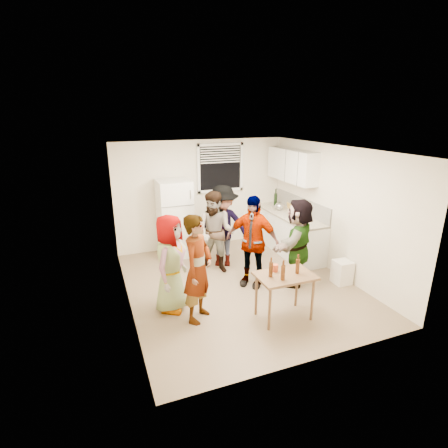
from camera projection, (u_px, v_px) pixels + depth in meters
name	position (u px, v px, depth m)	size (l,w,h in m)	color
room	(240.00, 285.00, 6.53)	(4.00, 4.50, 2.50)	#EFE5CD
window	(220.00, 168.00, 8.08)	(1.12, 0.10, 1.06)	white
refrigerator	(175.00, 218.00, 7.68)	(0.70, 0.70, 1.70)	white
counter_lower	(288.00, 233.00, 8.01)	(0.60, 2.20, 0.86)	white
countertop	(289.00, 214.00, 7.87)	(0.64, 2.22, 0.04)	beige
backsplash	(300.00, 205.00, 7.91)	(0.03, 2.20, 0.36)	beige
upper_cabinets	(292.00, 165.00, 7.76)	(0.34, 1.60, 0.70)	white
kettle	(279.00, 210.00, 8.15)	(0.25, 0.21, 0.21)	silver
paper_towel	(294.00, 217.00, 7.64)	(0.12, 0.12, 0.26)	white
wine_bottle	(275.00, 206.00, 8.52)	(0.08, 0.08, 0.31)	black
beer_bottle_counter	(299.00, 221.00, 7.34)	(0.07, 0.07, 0.25)	#47230C
blue_cup	(304.00, 225.00, 7.08)	(0.10, 0.10, 0.13)	blue
picture_frame	(289.00, 206.00, 8.23)	(0.02, 0.17, 0.14)	gold
trash_bin	(342.00, 271.00, 6.54)	(0.30, 0.30, 0.45)	white
serving_table	(283.00, 317.00, 5.52)	(0.87, 0.58, 0.74)	brown
beer_bottle_table	(282.00, 279.00, 5.15)	(0.05, 0.05, 0.20)	#47230C
red_cup	(275.00, 271.00, 5.40)	(0.09, 0.09, 0.12)	#B6421F
guest_grey	(173.00, 308.00, 5.77)	(0.79, 1.61, 0.51)	gray
guest_stripe	(199.00, 318.00, 5.50)	(0.62, 1.69, 0.41)	#141933
guest_back_left	(216.00, 271.00, 7.12)	(0.80, 1.64, 0.62)	brown
guest_back_right	(223.00, 264.00, 7.41)	(1.10, 1.70, 0.63)	#393A3E
guest_black	(251.00, 284.00, 6.58)	(1.00, 1.71, 0.42)	black
guest_orange	(295.00, 282.00, 6.65)	(1.52, 1.63, 0.48)	tan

